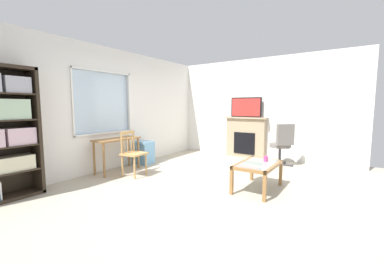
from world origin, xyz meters
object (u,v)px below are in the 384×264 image
tv (246,107)px  coffee_table (258,167)px  wooden_chair (133,153)px  desk_under_window (117,144)px  plastic_drawer_unit (144,152)px  sippy_cup (266,159)px  bookshelf (1,129)px  office_chair (282,143)px  fireplace (246,137)px

tv → coffee_table: size_ratio=0.89×
wooden_chair → coffee_table: 2.44m
wooden_chair → tv: (2.97, -1.19, 0.90)m
desk_under_window → plastic_drawer_unit: size_ratio=1.81×
wooden_chair → tv: size_ratio=1.06×
desk_under_window → sippy_cup: 3.05m
plastic_drawer_unit → bookshelf: bearing=178.8°
office_chair → tv: bearing=65.5°
plastic_drawer_unit → desk_under_window: bearing=-176.6°
wooden_chair → fireplace: (2.99, -1.19, 0.09)m
sippy_cup → fireplace: bearing=29.7°
bookshelf → sippy_cup: bearing=-47.9°
bookshelf → fireplace: bearing=-20.2°
wooden_chair → sippy_cup: 2.56m
fireplace → tv: (-0.02, 0.00, 0.81)m
sippy_cup → plastic_drawer_unit: bearing=89.2°
bookshelf → fireplace: (4.92, -1.81, -0.51)m
plastic_drawer_unit → sippy_cup: size_ratio=6.14×
tv → sippy_cup: bearing=-150.1°
bookshelf → sippy_cup: bookshelf is taller
bookshelf → plastic_drawer_unit: bearing=-1.2°
plastic_drawer_unit → coffee_table: size_ratio=0.58×
sippy_cup → desk_under_window: bearing=105.0°
desk_under_window → fireplace: size_ratio=0.85×
fireplace → sippy_cup: size_ratio=13.09×
bookshelf → plastic_drawer_unit: bookshelf is taller
bookshelf → plastic_drawer_unit: (2.80, -0.06, -0.79)m
office_chair → plastic_drawer_unit: bearing=119.4°
coffee_table → sippy_cup: sippy_cup is taller
desk_under_window → tv: (2.94, -1.70, 0.77)m
fireplace → coffee_table: size_ratio=1.24×
tv → wooden_chair: bearing=158.2°
tv → sippy_cup: 2.63m
tv → desk_under_window: bearing=149.9°
fireplace → tv: tv is taller
bookshelf → desk_under_window: bookshelf is taller
tv → sippy_cup: tv is taller
fireplace → coffee_table: fireplace is taller
coffee_table → fireplace: bearing=26.2°
desk_under_window → plastic_drawer_unit: 0.89m
wooden_chair → coffee_table: (0.61, -2.36, -0.08)m
tv → coffee_table: bearing=-153.6°
fireplace → sippy_cup: bearing=-150.3°
desk_under_window → coffee_table: (0.58, -2.88, -0.21)m
desk_under_window → coffee_table: 2.94m
fireplace → tv: size_ratio=1.39×
tv → plastic_drawer_unit: bearing=140.2°
bookshelf → wooden_chair: bearing=-17.8°
tv → coffee_table: 2.81m
fireplace → office_chair: size_ratio=1.18×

